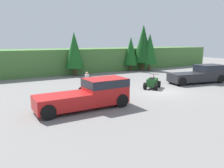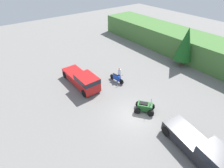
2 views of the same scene
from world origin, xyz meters
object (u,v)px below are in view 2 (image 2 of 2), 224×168
(dirt_bike, at_px, (117,78))
(quad_atv, at_px, (145,107))
(rider_person, at_px, (119,73))
(pickup_truck_red, at_px, (83,79))
(pickup_truck_second, at_px, (206,151))

(dirt_bike, relative_size, quad_atv, 0.98)
(dirt_bike, height_order, rider_person, rider_person)
(pickup_truck_red, bearing_deg, dirt_bike, 66.77)
(pickup_truck_red, height_order, dirt_bike, pickup_truck_red)
(pickup_truck_red, relative_size, quad_atv, 2.64)
(pickup_truck_red, relative_size, pickup_truck_second, 0.97)
(pickup_truck_red, distance_m, dirt_bike, 4.17)
(pickup_truck_red, xyz_separation_m, dirt_bike, (1.59, 3.82, -0.52))
(pickup_truck_red, distance_m, rider_person, 4.53)
(quad_atv, bearing_deg, pickup_truck_red, 162.94)
(dirt_bike, distance_m, quad_atv, 5.91)
(rider_person, bearing_deg, pickup_truck_red, -129.58)
(pickup_truck_second, bearing_deg, quad_atv, -172.83)
(pickup_truck_second, relative_size, dirt_bike, 2.78)
(pickup_truck_red, relative_size, rider_person, 3.42)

